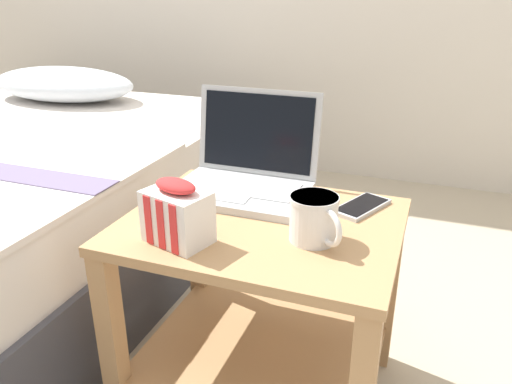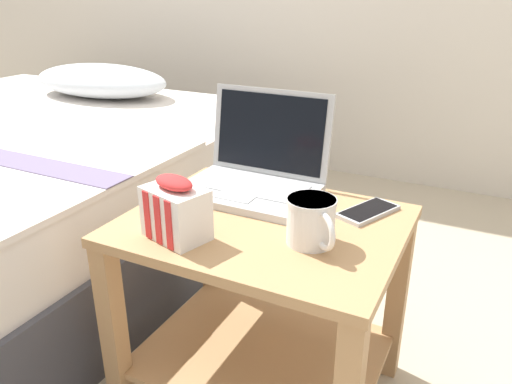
{
  "view_description": "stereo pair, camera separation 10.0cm",
  "coord_description": "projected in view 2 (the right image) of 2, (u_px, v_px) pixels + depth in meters",
  "views": [
    {
      "loc": [
        0.32,
        -0.9,
        0.93
      ],
      "look_at": [
        0.0,
        -0.04,
        0.55
      ],
      "focal_mm": 35.0,
      "sensor_mm": 36.0,
      "label": 1
    },
    {
      "loc": [
        0.42,
        -0.86,
        0.93
      ],
      "look_at": [
        0.0,
        -0.04,
        0.55
      ],
      "focal_mm": 35.0,
      "sensor_mm": 36.0,
      "label": 2
    }
  ],
  "objects": [
    {
      "name": "cell_phone",
      "position": [
        368.0,
        211.0,
        1.1
      ],
      "size": [
        0.12,
        0.16,
        0.01
      ],
      "color": "#B7BABC",
      "rests_on": "bedside_table"
    },
    {
      "name": "mug_front_left",
      "position": [
        312.0,
        219.0,
        0.95
      ],
      "size": [
        0.12,
        0.11,
        0.09
      ],
      "color": "white",
      "rests_on": "bedside_table"
    },
    {
      "name": "bedside_table",
      "position": [
        263.0,
        287.0,
        1.13
      ],
      "size": [
        0.58,
        0.47,
        0.47
      ],
      "color": "tan",
      "rests_on": "ground_plane"
    },
    {
      "name": "laptop",
      "position": [
        255.0,
        171.0,
        1.21
      ],
      "size": [
        0.32,
        0.26,
        0.23
      ],
      "color": "#B7BABC",
      "rests_on": "bedside_table"
    },
    {
      "name": "snack_bag",
      "position": [
        176.0,
        210.0,
        0.97
      ],
      "size": [
        0.14,
        0.12,
        0.13
      ],
      "color": "white",
      "rests_on": "bedside_table"
    }
  ]
}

